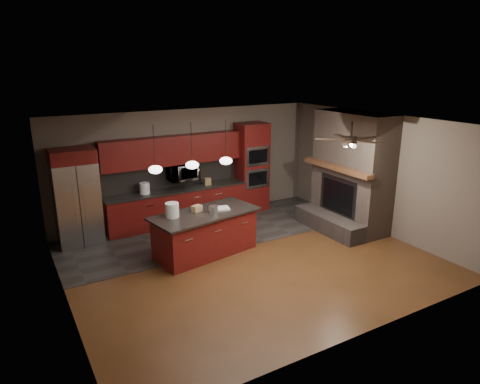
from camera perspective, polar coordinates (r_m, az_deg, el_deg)
ground at (r=8.90m, az=1.24°, el=-9.01°), size 7.00×7.00×0.00m
ceiling at (r=8.08m, az=1.37°, el=9.17°), size 7.00×6.00×0.02m
back_wall at (r=10.97m, az=-6.87°, el=3.64°), size 7.00×0.02×2.80m
right_wall at (r=10.57m, az=17.76°, el=2.45°), size 0.02×6.00×2.80m
left_wall at (r=7.30m, az=-22.95°, el=-4.36°), size 0.02×6.00×2.80m
slate_tile_patch at (r=10.34m, az=-3.95°, el=-5.21°), size 7.00×2.40×0.01m
fireplace_column at (r=10.54m, az=14.42°, el=2.10°), size 1.30×2.10×2.80m
back_cabinetry at (r=10.70m, az=-8.56°, el=0.42°), size 3.59×0.64×2.20m
oven_tower at (r=11.51m, az=1.58°, el=3.31°), size 0.80×0.63×2.38m
microwave at (r=10.67m, az=-7.67°, el=2.68°), size 0.73×0.41×0.50m
refrigerator at (r=9.96m, az=-20.97°, el=-0.68°), size 0.92×0.75×2.15m
kitchen_island at (r=9.01m, az=-4.65°, el=-5.48°), size 2.38×1.39×0.92m
white_bucket at (r=8.63m, az=-9.05°, el=-2.40°), size 0.28×0.28×0.29m
paint_can at (r=8.85m, az=-3.56°, el=-2.27°), size 0.26×0.26×0.13m
paint_tray at (r=9.03m, az=-2.61°, el=-2.19°), size 0.41×0.33×0.04m
cardboard_box at (r=8.92m, az=-5.78°, el=-2.19°), size 0.23×0.20×0.13m
counter_bucket at (r=10.37m, az=-12.60°, el=0.49°), size 0.28×0.28×0.27m
counter_box at (r=10.90m, az=-4.36°, el=1.41°), size 0.18×0.15×0.18m
pendant_left at (r=8.18m, az=-11.21°, el=2.99°), size 0.26×0.26×0.92m
pendant_center at (r=8.44m, az=-6.40°, el=3.63°), size 0.26×0.26×0.92m
pendant_right at (r=8.76m, az=-1.90°, el=4.20°), size 0.26×0.26×0.92m
ceiling_fan at (r=8.61m, az=14.56°, el=6.81°), size 1.27×1.33×0.41m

